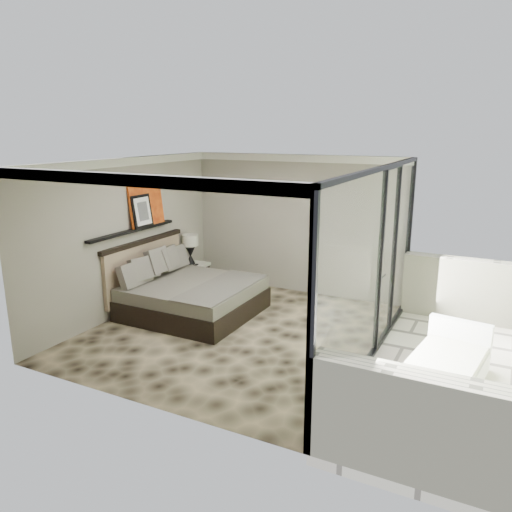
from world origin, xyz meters
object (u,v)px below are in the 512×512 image
at_px(nightstand, 194,275).
at_px(table_lamp, 190,245).
at_px(lounger, 444,370).
at_px(bed, 188,294).

xyz_separation_m(nightstand, table_lamp, (-0.05, -0.03, 0.65)).
bearing_deg(nightstand, lounger, -35.32).
xyz_separation_m(bed, table_lamp, (-0.82, 1.29, 0.56)).
bearing_deg(lounger, bed, 179.27).
bearing_deg(table_lamp, bed, -57.53).
bearing_deg(bed, nightstand, 120.47).
distance_m(bed, table_lamp, 1.63).
relative_size(nightstand, lounger, 0.30).
distance_m(bed, lounger, 4.57).
bearing_deg(nightstand, bed, -74.09).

